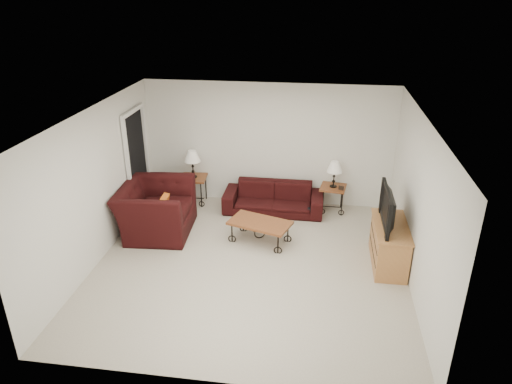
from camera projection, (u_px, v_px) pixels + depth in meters
The scene contains 20 objects.
ground at pixel (250, 265), 7.68m from camera, with size 5.00×5.00×0.00m, color #BEB7A2.
wall_back at pixel (269, 145), 9.42m from camera, with size 5.00×0.02×2.50m, color silver.
wall_front at pixel (213, 294), 4.91m from camera, with size 5.00×0.02×2.50m, color silver.
wall_left at pixel (96, 187), 7.48m from camera, with size 0.02×5.00×2.50m, color silver.
wall_right at pixel (418, 206), 6.84m from camera, with size 0.02×5.00×2.50m, color silver.
ceiling at pixel (249, 116), 6.65m from camera, with size 5.00×5.00×0.00m, color white.
doorway at pixel (137, 164), 9.06m from camera, with size 0.08×0.94×2.04m, color black.
sofa at pixel (273, 198), 9.36m from camera, with size 1.98×0.77×0.58m, color black.
side_table_left at pixel (194, 190), 9.74m from camera, with size 0.53×0.53×0.57m, color brown.
side_table_right at pixel (332, 199), 9.38m from camera, with size 0.49×0.49×0.53m, color brown.
lamp_left at pixel (193, 164), 9.50m from camera, with size 0.33×0.33×0.57m, color black, non-canonical shape.
lamp_right at pixel (334, 174), 9.16m from camera, with size 0.30×0.30×0.53m, color black, non-canonical shape.
photo_frame_left at pixel (184, 177), 9.49m from camera, with size 0.11×0.02×0.10m, color black.
photo_frame_right at pixel (341, 188), 9.10m from camera, with size 0.11×0.01×0.09m, color black.
coffee_table at pixel (260, 232), 8.28m from camera, with size 1.06×0.58×0.40m, color brown.
armchair at pixel (156, 209), 8.53m from camera, with size 1.41×1.23×0.91m, color black.
throw_pillow at pixel (163, 208), 8.44m from camera, with size 0.41×0.11×0.41m, color #DA5D1C.
tv_stand at pixel (389, 245), 7.56m from camera, with size 0.49×1.18×0.71m, color #BB7E45.
television at pixel (393, 208), 7.30m from camera, with size 1.06×0.14×0.61m, color black.
backpack at pixel (314, 207), 9.13m from camera, with size 0.36×0.27×0.46m, color black.
Camera 1 is at (1.01, -6.43, 4.24)m, focal length 32.74 mm.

